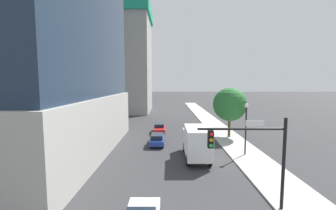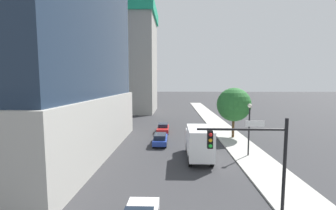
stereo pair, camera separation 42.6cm
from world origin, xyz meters
name	(u,v)px [view 2 (the right image)]	position (x,y,z in m)	size (l,w,h in m)	color
sidewalk	(239,145)	(7.70, 20.00, 0.07)	(4.04, 120.00, 0.15)	#B2AFA8
construction_building	(128,56)	(-13.44, 53.66, 15.45)	(20.29, 24.20, 37.04)	#9E9B93
traffic_light_pole	(252,149)	(4.11, 4.99, 3.99)	(5.37, 0.48, 5.70)	black
street_lamp	(249,122)	(7.44, 15.53, 3.83)	(0.44, 0.44, 5.59)	black
street_tree	(234,105)	(7.90, 23.65, 4.86)	(4.78, 4.78, 7.11)	brown
car_blue	(160,139)	(-2.35, 19.94, 0.75)	(1.74, 4.51, 1.47)	#233D9E
car_red	(163,128)	(-2.35, 27.15, 0.70)	(1.79, 4.58, 1.42)	red
box_truck	(199,141)	(2.00, 14.44, 1.91)	(2.39, 6.61, 3.48)	silver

